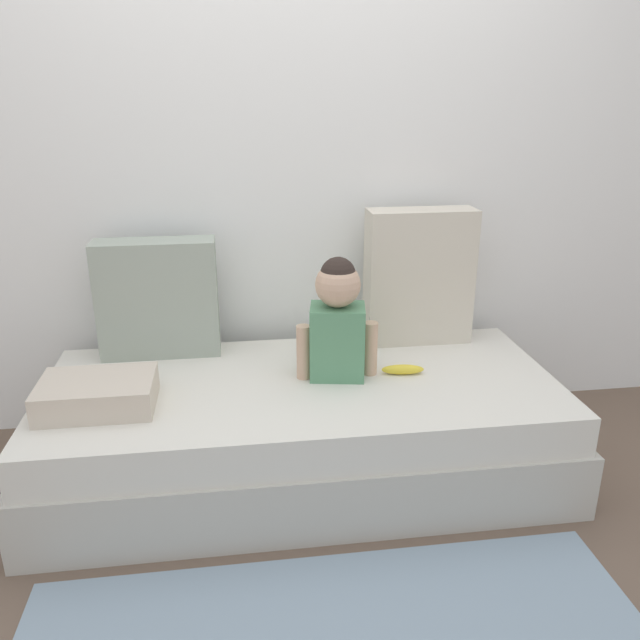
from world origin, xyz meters
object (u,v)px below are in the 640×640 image
object	(u,v)px
couch	(302,428)
folded_blanket	(98,394)
throw_pillow_left	(158,298)
banana	(403,369)
throw_pillow_right	(419,277)
toddler	(338,318)

from	to	relation	value
couch	folded_blanket	bearing A→B (deg)	-171.18
couch	throw_pillow_left	distance (m)	0.81
banana	folded_blanket	distance (m)	1.16
throw_pillow_left	throw_pillow_right	xyz separation A→B (m)	(1.13, 0.00, 0.05)
throw_pillow_right	couch	bearing A→B (deg)	-147.27
throw_pillow_right	folded_blanket	world-z (taller)	throw_pillow_right
toddler	folded_blanket	bearing A→B (deg)	-170.73
folded_blanket	couch	bearing A→B (deg)	8.82
throw_pillow_right	toddler	distance (m)	0.54
throw_pillow_left	toddler	size ratio (longest dim) A/B	1.02
banana	throw_pillow_left	bearing A→B (deg)	159.88
toddler	banana	world-z (taller)	toddler
couch	toddler	world-z (taller)	toddler
throw_pillow_left	throw_pillow_right	bearing A→B (deg)	0.00
throw_pillow_right	folded_blanket	bearing A→B (deg)	-159.94
couch	throw_pillow_left	bearing A→B (deg)	147.27
banana	toddler	bearing A→B (deg)	174.94
throw_pillow_left	couch	bearing A→B (deg)	-32.73
couch	folded_blanket	xyz separation A→B (m)	(-0.74, -0.12, 0.26)
throw_pillow_right	toddler	bearing A→B (deg)	-141.53
couch	banana	bearing A→B (deg)	0.90
banana	throw_pillow_right	bearing A→B (deg)	66.32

